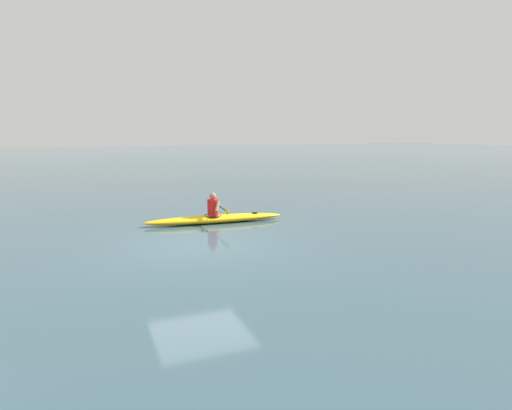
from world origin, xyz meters
TOP-DOWN VIEW (x-y plane):
  - ground_plane at (0.00, 0.00)m, footprint 160.00×160.00m
  - kayak at (-1.13, -2.37)m, footprint 4.48×0.87m
  - kayaker at (-1.09, -2.37)m, footprint 0.46×2.39m

SIDE VIEW (x-z plane):
  - ground_plane at x=0.00m, z-range 0.00..0.00m
  - kayak at x=-1.13m, z-range 0.00..0.25m
  - kayaker at x=-1.09m, z-range 0.19..0.91m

